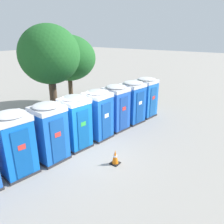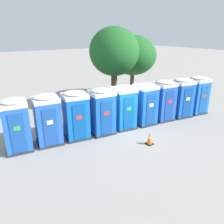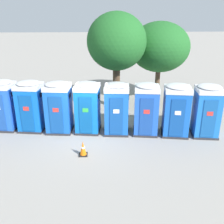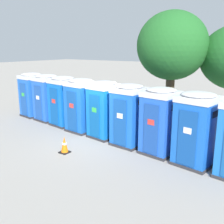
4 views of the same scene
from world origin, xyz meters
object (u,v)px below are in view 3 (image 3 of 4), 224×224
portapotty_1 (3,105)px  portapotty_6 (146,109)px  portapotty_7 (176,110)px  street_tree_0 (117,42)px  street_tree_1 (160,47)px  portapotty_4 (88,107)px  portapotty_5 (117,108)px  portapotty_3 (59,107)px  portapotty_2 (31,106)px  traffic_cone (83,149)px  portapotty_8 (207,110)px

portapotty_1 → portapotty_6: 7.15m
portapotty_7 → street_tree_0: size_ratio=0.45×
portapotty_7 → street_tree_1: size_ratio=0.50×
portapotty_4 → portapotty_5: size_ratio=1.00×
street_tree_0 → portapotty_6: bearing=-72.4°
portapotty_3 → portapotty_6: same height
portapotty_3 → portapotty_6: size_ratio=1.00×
portapotty_4 → portapotty_7: (4.25, -0.57, -0.00)m
portapotty_7 → street_tree_1: bearing=87.2°
portapotty_6 → portapotty_7: size_ratio=1.00×
portapotty_6 → street_tree_1: 5.98m
portapotty_5 → street_tree_1: size_ratio=0.50×
portapotty_3 → portapotty_7: size_ratio=1.00×
portapotty_5 → street_tree_1: bearing=59.0°
portapotty_2 → portapotty_3: same height
portapotty_4 → traffic_cone: 2.57m
portapotty_7 → portapotty_1: bearing=172.6°
portapotty_2 → portapotty_8: 8.58m
portapotty_5 → street_tree_0: size_ratio=0.45×
portapotty_1 → portapotty_6: same height
portapotty_4 → portapotty_1: bearing=172.8°
portapotty_1 → street_tree_0: (5.90, 2.91, 2.71)m
portapotty_4 → portapotty_5: 1.43m
portapotty_6 → portapotty_4: bearing=173.2°
portapotty_2 → portapotty_3: bearing=-10.1°
portapotty_1 → portapotty_7: bearing=-7.4°
portapotty_2 → portapotty_8: same height
portapotty_3 → portapotty_5: 2.86m
portapotty_1 → traffic_cone: (4.11, -2.90, -0.97)m
portapotty_1 → portapotty_8: (9.93, -1.25, 0.00)m
portapotty_4 → traffic_cone: size_ratio=3.97×
portapotty_2 → traffic_cone: portapotty_2 is taller
portapotty_2 → portapotty_4: 2.86m
portapotty_6 → street_tree_0: street_tree_0 is taller
portapotty_3 → portapotty_5: bearing=-6.2°
portapotty_4 → street_tree_1: 7.07m
portapotty_7 → portapotty_8: (1.42, -0.15, 0.00)m
portapotty_8 → traffic_cone: (-5.82, -1.65, -0.97)m
portapotty_6 → portapotty_8: (2.84, -0.38, 0.00)m
portapotty_5 → portapotty_7: same height
portapotty_8 → street_tree_0: bearing=134.1°
portapotty_1 → portapotty_6: (7.10, -0.88, 0.00)m
portapotty_3 → traffic_cone: size_ratio=3.97×
portapotty_1 → portapotty_7: 8.58m
portapotty_3 → portapotty_6: (4.27, -0.43, 0.00)m
portapotty_1 → street_tree_0: bearing=26.2°
portapotty_2 → street_tree_1: 8.97m
traffic_cone → portapotty_4: bearing=86.5°
portapotty_3 → portapotty_8: size_ratio=1.00×
portapotty_5 → street_tree_0: bearing=86.5°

